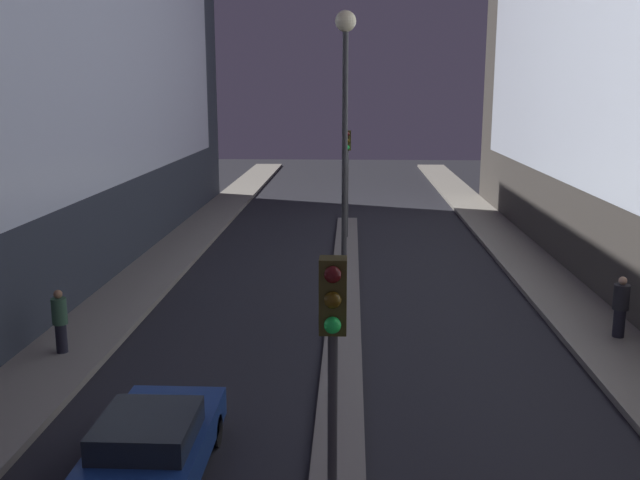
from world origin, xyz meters
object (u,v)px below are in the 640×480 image
object	(u,v)px
car_left_lane	(152,445)
pedestrian_on_right_sidewalk	(621,306)
traffic_light_mid	(347,160)
pedestrian_on_left_sidewalk	(60,320)
street_lamp	(345,107)
traffic_light_near	(333,368)

from	to	relation	value
car_left_lane	pedestrian_on_right_sidewalk	distance (m)	13.39
traffic_light_mid	car_left_lane	xyz separation A→B (m)	(-3.33, -21.18, -3.02)
pedestrian_on_left_sidewalk	pedestrian_on_right_sidewalk	distance (m)	15.12
pedestrian_on_right_sidewalk	car_left_lane	bearing A→B (deg)	-145.18
traffic_light_mid	pedestrian_on_left_sidewalk	bearing A→B (deg)	-115.47
traffic_light_mid	street_lamp	bearing A→B (deg)	-90.00
traffic_light_near	pedestrian_on_left_sidewalk	size ratio (longest dim) A/B	2.92
traffic_light_near	pedestrian_on_right_sidewalk	bearing A→B (deg)	55.82
traffic_light_near	street_lamp	size ratio (longest dim) A/B	0.55
traffic_light_near	pedestrian_on_right_sidewalk	distance (m)	13.90
traffic_light_mid	car_left_lane	size ratio (longest dim) A/B	1.19
car_left_lane	pedestrian_on_left_sidewalk	xyz separation A→B (m)	(-4.01, 5.78, 0.36)
pedestrian_on_left_sidewalk	car_left_lane	bearing A→B (deg)	-55.21
traffic_light_mid	pedestrian_on_left_sidewalk	world-z (taller)	traffic_light_mid
traffic_light_mid	pedestrian_on_left_sidewalk	xyz separation A→B (m)	(-7.34, -15.41, -2.66)
car_left_lane	street_lamp	bearing A→B (deg)	69.13
street_lamp	car_left_lane	xyz separation A→B (m)	(-3.33, -8.72, -5.74)
traffic_light_near	traffic_light_mid	size ratio (longest dim) A/B	1.00
traffic_light_near	car_left_lane	bearing A→B (deg)	132.39
traffic_light_near	street_lamp	bearing A→B (deg)	90.00
traffic_light_near	street_lamp	distance (m)	12.66
traffic_light_mid	pedestrian_on_right_sidewalk	distance (m)	15.78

